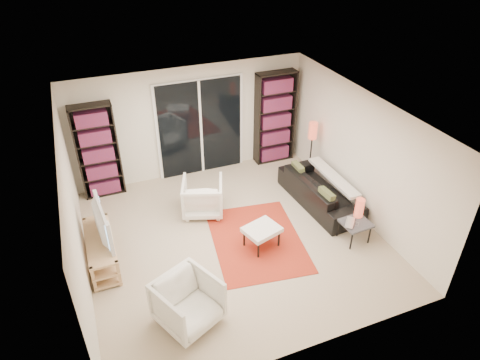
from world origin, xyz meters
name	(u,v)px	position (x,y,z in m)	size (l,w,h in m)	color
floor	(233,238)	(0.00, 0.00, 0.00)	(5.00, 5.00, 0.00)	#C0AF8C
wall_back	(191,122)	(0.00, 2.50, 1.20)	(5.00, 0.02, 2.40)	silver
wall_front	(307,288)	(0.00, -2.50, 1.20)	(5.00, 0.02, 2.40)	silver
wall_left	(74,216)	(-2.50, 0.00, 1.20)	(0.02, 5.00, 2.40)	silver
wall_right	(360,155)	(2.50, 0.00, 1.20)	(0.02, 5.00, 2.40)	silver
ceiling	(232,115)	(0.00, 0.00, 2.40)	(5.00, 5.00, 0.02)	white
sliding_door	(201,128)	(0.20, 2.46, 1.05)	(1.92, 0.08, 2.16)	white
bookshelf_left	(98,152)	(-1.95, 2.33, 0.98)	(0.80, 0.30, 1.95)	black
bookshelf_right	(275,118)	(1.90, 2.33, 1.05)	(0.90, 0.30, 2.10)	black
tv_stand	(102,250)	(-2.24, 0.23, 0.26)	(0.43, 1.35, 0.50)	tan
tv	(97,224)	(-2.22, 0.23, 0.80)	(1.06, 0.14, 0.61)	black
rug	(257,240)	(0.37, -0.22, 0.01)	(1.53, 2.07, 0.01)	#AA2C19
sofa	(320,191)	(1.98, 0.37, 0.29)	(2.00, 0.78, 0.58)	black
armchair_back	(203,196)	(-0.26, 0.96, 0.35)	(0.75, 0.78, 0.71)	white
armchair_front	(188,302)	(-1.23, -1.47, 0.37)	(0.79, 0.81, 0.74)	white
ottoman	(262,230)	(0.38, -0.38, 0.35)	(0.70, 0.63, 0.40)	white
side_table	(355,224)	(1.97, -0.82, 0.36)	(0.51, 0.51, 0.40)	#404045
laptop	(353,223)	(1.89, -0.87, 0.41)	(0.34, 0.22, 0.03)	silver
table_lamp	(359,208)	(2.11, -0.70, 0.58)	(0.16, 0.16, 0.35)	#CA482E
floor_lamp	(312,137)	(2.27, 1.30, 1.00)	(0.20, 0.20, 1.32)	black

